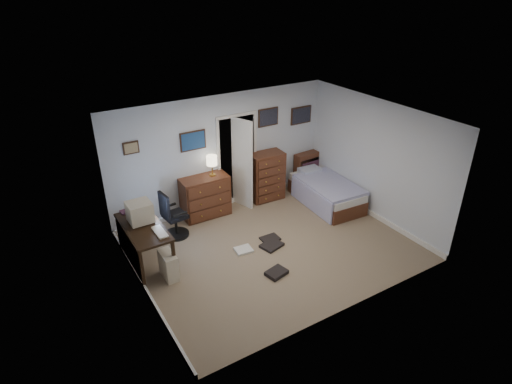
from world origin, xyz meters
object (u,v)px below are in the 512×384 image
Objects in this scene: computer_desk at (139,237)px; tall_dresser at (266,176)px; low_dresser at (205,196)px; bed at (326,192)px; office_chair at (173,220)px.

tall_dresser is at bearing 17.02° from computer_desk.
low_dresser is 2.71m from bed.
office_chair is 1.01m from low_dresser.
office_chair reaches higher than bed.
bed is (2.54, -0.92, -0.17)m from low_dresser.
office_chair is at bearing -166.92° from tall_dresser.
computer_desk is at bearing -159.43° from tall_dresser.
computer_desk is 4.30m from bed.
office_chair reaches higher than computer_desk.
low_dresser is 0.90× the size of tall_dresser.
tall_dresser is at bearing 3.48° from office_chair.
computer_desk is at bearing -150.88° from office_chair.
tall_dresser is (2.43, 0.42, 0.18)m from office_chair.
tall_dresser reaches higher than bed.
office_chair reaches higher than low_dresser.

